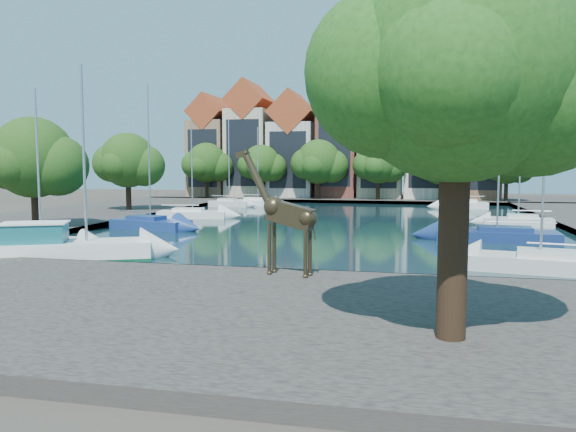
% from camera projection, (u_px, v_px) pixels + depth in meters
% --- Properties ---
extents(ground, '(160.00, 160.00, 0.00)m').
position_uv_depth(ground, '(268.00, 278.00, 25.75)').
color(ground, '#38332B').
rests_on(ground, ground).
extents(water_basin, '(38.00, 50.00, 0.08)m').
position_uv_depth(water_basin, '(337.00, 223.00, 49.08)').
color(water_basin, black).
rests_on(water_basin, ground).
extents(near_quay, '(50.00, 14.00, 0.50)m').
position_uv_depth(near_quay, '(216.00, 312.00, 18.92)').
color(near_quay, '#46433D').
rests_on(near_quay, ground).
extents(far_quay, '(60.00, 16.00, 0.50)m').
position_uv_depth(far_quay, '(366.00, 199.00, 80.17)').
color(far_quay, '#46433D').
rests_on(far_quay, ground).
extents(left_quay, '(14.00, 52.00, 0.50)m').
position_uv_depth(left_quay, '(81.00, 215.00, 54.43)').
color(left_quay, '#46433D').
rests_on(left_quay, ground).
extents(plane_tree, '(8.32, 6.40, 10.62)m').
position_uv_depth(plane_tree, '(462.00, 71.00, 14.64)').
color(plane_tree, '#332114').
rests_on(plane_tree, near_quay).
extents(townhouse_west_end, '(5.44, 9.18, 14.93)m').
position_uv_depth(townhouse_west_end, '(213.00, 149.00, 84.44)').
color(townhouse_west_end, '#8D6A4D').
rests_on(townhouse_west_end, far_quay).
extents(townhouse_west_mid, '(5.94, 9.18, 16.79)m').
position_uv_depth(townhouse_west_mid, '(251.00, 143.00, 83.06)').
color(townhouse_west_mid, beige).
rests_on(townhouse_west_mid, far_quay).
extents(townhouse_west_inner, '(6.43, 9.18, 15.15)m').
position_uv_depth(townhouse_west_inner, '(294.00, 149.00, 81.75)').
color(townhouse_west_inner, beige).
rests_on(townhouse_west_inner, far_quay).
extents(townhouse_center, '(5.44, 9.18, 16.93)m').
position_uv_depth(townhouse_center, '(339.00, 142.00, 80.26)').
color(townhouse_center, brown).
rests_on(townhouse_center, far_quay).
extents(townhouse_east_inner, '(5.94, 9.18, 15.79)m').
position_uv_depth(townhouse_east_inner, '(381.00, 146.00, 79.03)').
color(townhouse_east_inner, tan).
rests_on(townhouse_east_inner, far_quay).
extents(townhouse_east_mid, '(6.43, 9.18, 16.65)m').
position_uv_depth(townhouse_east_mid, '(428.00, 143.00, 77.59)').
color(townhouse_east_mid, beige).
rests_on(townhouse_east_mid, far_quay).
extents(townhouse_east_end, '(5.44, 9.18, 14.43)m').
position_uv_depth(townhouse_east_end, '(477.00, 150.00, 76.29)').
color(townhouse_east_end, brown).
rests_on(townhouse_east_end, far_quay).
extents(far_tree_far_west, '(7.28, 5.60, 7.68)m').
position_uv_depth(far_tree_far_west, '(207.00, 164.00, 79.06)').
color(far_tree_far_west, '#332114').
rests_on(far_tree_far_west, far_quay).
extents(far_tree_west, '(6.76, 5.20, 7.36)m').
position_uv_depth(far_tree_west, '(262.00, 165.00, 77.35)').
color(far_tree_west, '#332114').
rests_on(far_tree_west, far_quay).
extents(far_tree_mid_west, '(7.80, 6.00, 8.00)m').
position_uv_depth(far_tree_mid_west, '(319.00, 163.00, 75.61)').
color(far_tree_mid_west, '#332114').
rests_on(far_tree_mid_west, far_quay).
extents(far_tree_mid_east, '(7.02, 5.40, 7.52)m').
position_uv_depth(far_tree_mid_east, '(379.00, 164.00, 73.91)').
color(far_tree_mid_east, '#332114').
rests_on(far_tree_mid_east, far_quay).
extents(far_tree_east, '(7.54, 5.80, 7.84)m').
position_uv_depth(far_tree_east, '(442.00, 164.00, 72.17)').
color(far_tree_east, '#332114').
rests_on(far_tree_east, far_quay).
extents(far_tree_far_east, '(6.76, 5.20, 7.36)m').
position_uv_depth(far_tree_far_east, '(508.00, 165.00, 70.47)').
color(far_tree_far_east, '#332114').
rests_on(far_tree_far_east, far_quay).
extents(side_tree_left_near, '(7.80, 6.00, 8.20)m').
position_uv_depth(side_tree_left_near, '(34.00, 160.00, 41.39)').
color(side_tree_left_near, '#332114').
rests_on(side_tree_left_near, left_quay).
extents(side_tree_left_far, '(7.28, 5.60, 7.88)m').
position_uv_depth(side_tree_left_far, '(129.00, 162.00, 57.17)').
color(side_tree_left_far, '#332114').
rests_on(side_tree_left_far, left_quay).
extents(giraffe_statue, '(3.71, 1.21, 5.34)m').
position_uv_depth(giraffe_statue, '(284.00, 214.00, 23.82)').
color(giraffe_statue, '#342A1A').
rests_on(giraffe_statue, near_quay).
extents(motorsailer, '(9.14, 6.07, 10.38)m').
position_uv_depth(motorsailer, '(61.00, 245.00, 30.06)').
color(motorsailer, white).
rests_on(motorsailer, water_basin).
extents(sailboat_left_a, '(6.40, 3.28, 9.53)m').
position_uv_depth(sailboat_left_a, '(41.00, 241.00, 33.18)').
color(sailboat_left_a, silver).
rests_on(sailboat_left_a, water_basin).
extents(sailboat_left_b, '(6.80, 3.63, 11.27)m').
position_uv_depth(sailboat_left_b, '(150.00, 222.00, 44.33)').
color(sailboat_left_b, navy).
rests_on(sailboat_left_b, water_basin).
extents(sailboat_left_c, '(6.73, 3.27, 8.72)m').
position_uv_depth(sailboat_left_c, '(193.00, 213.00, 53.48)').
color(sailboat_left_c, white).
rests_on(sailboat_left_c, water_basin).
extents(sailboat_left_d, '(4.89, 1.94, 10.42)m').
position_uv_depth(sailboat_left_d, '(229.00, 202.00, 67.32)').
color(sailboat_left_d, silver).
rests_on(sailboat_left_d, water_basin).
extents(sailboat_left_e, '(5.89, 2.76, 9.56)m').
position_uv_depth(sailboat_left_e, '(258.00, 201.00, 68.70)').
color(sailboat_left_e, white).
rests_on(sailboat_left_e, water_basin).
extents(sailboat_right_a, '(6.97, 3.44, 11.87)m').
position_uv_depth(sailboat_right_a, '(540.00, 260.00, 26.89)').
color(sailboat_right_a, silver).
rests_on(sailboat_right_a, water_basin).
extents(sailboat_right_b, '(7.94, 3.20, 10.32)m').
position_uv_depth(sailboat_right_b, '(497.00, 233.00, 37.48)').
color(sailboat_right_b, navy).
rests_on(sailboat_right_b, water_basin).
extents(sailboat_right_c, '(5.50, 2.30, 10.10)m').
position_uv_depth(sailboat_right_c, '(518.00, 220.00, 46.20)').
color(sailboat_right_c, silver).
rests_on(sailboat_right_c, water_basin).
extents(sailboat_right_d, '(5.85, 3.14, 10.57)m').
position_uv_depth(sailboat_right_d, '(462.00, 203.00, 64.10)').
color(sailboat_right_d, white).
rests_on(sailboat_right_d, water_basin).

